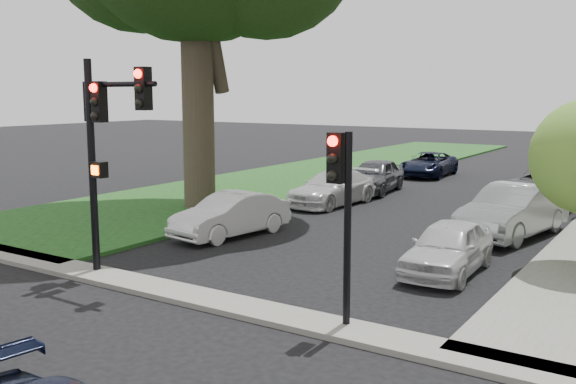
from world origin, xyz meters
The scene contains 13 objects.
ground centered at (0.00, 0.00, 0.00)m, with size 140.00×140.00×0.00m, color black.
grass_strip centered at (-9.00, 24.00, 0.06)m, with size 8.00×44.00×0.12m, color black.
sidewalk_cross centered at (0.00, 2.00, 0.06)m, with size 60.00×1.00×0.12m, color slate.
traffic_signal_main centered at (-3.39, 2.23, 3.59)m, with size 2.54×0.66×5.21m.
traffic_signal_secondary centered at (2.99, 2.19, 2.60)m, with size 0.47×0.38×3.73m.
car_parked_0 centered at (3.43, 6.97, 0.65)m, with size 1.54×3.82×1.30m, color silver.
car_parked_1 centered at (3.73, 12.03, 0.80)m, with size 1.70×4.87×1.61m, color #999BA0.
car_parked_2 centered at (3.51, 18.74, 0.78)m, with size 2.58×5.60×1.56m, color #3F4247.
car_parked_3 centered at (3.53, 22.78, 0.69)m, with size 1.63×4.06×1.38m, color maroon.
car_parked_5 centered at (-3.63, 7.35, 0.67)m, with size 1.42×4.07×1.34m, color silver.
car_parked_6 centered at (-3.74, 14.05, 0.67)m, with size 1.87×4.60×1.33m, color silver.
car_parked_7 centered at (-3.73, 17.95, 0.75)m, with size 1.77×4.40×1.50m, color #3F4247.
car_parked_8 centered at (-3.74, 24.66, 0.64)m, with size 2.12×4.61×1.28m, color black.
Camera 1 is at (8.47, -8.10, 4.41)m, focal length 40.00 mm.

